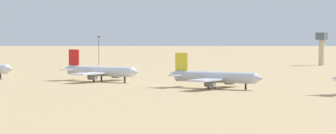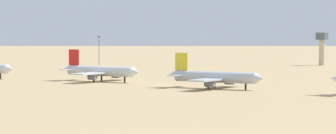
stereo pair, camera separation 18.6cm
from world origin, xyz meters
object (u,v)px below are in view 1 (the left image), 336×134
Objects in this scene: control_tower at (322,46)px; parked_jet_yellow_4 at (214,77)px; light_pole_mid at (99,48)px; parked_jet_red_3 at (100,71)px.

parked_jet_yellow_4 is at bearing -77.67° from control_tower.
control_tower is at bearing 31.38° from light_pole_mid.
light_pole_mid reaches higher than parked_jet_red_3.
light_pole_mid reaches higher than parked_jet_yellow_4.
parked_jet_red_3 is 2.24× the size of light_pole_mid.
parked_jet_red_3 is at bearing -51.01° from light_pole_mid.
light_pole_mid is (-91.82, 113.42, 5.34)m from parked_jet_red_3.
light_pole_mid is at bearing 129.20° from parked_jet_red_3.
control_tower is (-40.61, 185.77, 7.14)m from parked_jet_yellow_4.
control_tower is 1.13× the size of light_pole_mid.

